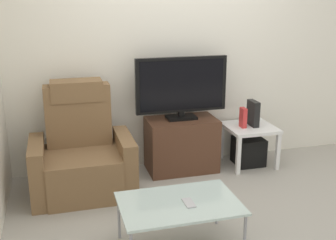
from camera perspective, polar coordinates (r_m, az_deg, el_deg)
The scene contains 11 objects.
ground_plane at distance 4.06m, azimuth 5.79°, elevation -11.20°, with size 6.40×6.40×0.00m, color #9E998E.
wall_back at distance 4.69m, azimuth 1.26°, elevation 9.46°, with size 6.40×0.06×2.60m, color silver.
tv_stand at distance 4.66m, azimuth 1.85°, elevation -3.35°, with size 0.76×0.45×0.59m.
television at distance 4.49m, azimuth 1.86°, elevation 4.54°, with size 1.00×0.20×0.67m.
recliner_armchair at distance 4.23m, azimuth -11.64°, elevation -4.70°, with size 0.98×0.78×1.08m.
side_table at distance 4.87m, azimuth 11.02°, elevation -1.61°, with size 0.54×0.54×0.46m.
subwoofer_box at distance 4.94m, azimuth 10.87°, elevation -4.14°, with size 0.31×0.31×0.31m, color black.
book_upright at distance 4.75m, azimuth 10.16°, elevation 0.32°, with size 0.05×0.11×0.22m, color red.
game_console at distance 4.83m, azimuth 11.48°, elevation 0.90°, with size 0.07×0.20×0.29m, color black.
coffee_table at distance 3.22m, azimuth 1.53°, elevation -11.50°, with size 0.90×0.60×0.40m.
cell_phone at distance 3.19m, azimuth 2.85°, elevation -11.17°, with size 0.07×0.15×0.01m, color #B7B7BC.
Camera 1 is at (-1.33, -3.33, 1.90)m, focal length 44.89 mm.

